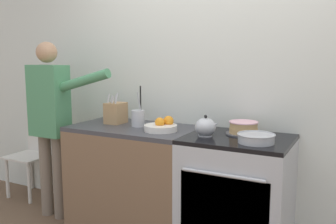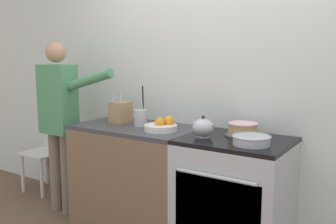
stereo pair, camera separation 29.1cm
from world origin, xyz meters
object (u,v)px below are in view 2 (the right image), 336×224
at_px(stove_range, 234,199).
at_px(layer_cake, 243,130).
at_px(person_baker, 59,113).
at_px(dining_chair, 50,146).
at_px(utensil_crock, 141,117).
at_px(fruit_bowl, 162,126).
at_px(knife_block, 121,112).
at_px(tea_kettle, 203,128).
at_px(mixing_bowl, 252,140).

xyz_separation_m(stove_range, layer_cake, (0.00, 0.12, 0.49)).
xyz_separation_m(person_baker, dining_chair, (-0.60, 0.36, -0.47)).
bearing_deg(utensil_crock, fruit_bowl, -15.14).
distance_m(person_baker, dining_chair, 0.84).
bearing_deg(dining_chair, knife_block, -32.64).
relative_size(knife_block, utensil_crock, 0.80).
relative_size(stove_range, utensil_crock, 2.62).
relative_size(stove_range, tea_kettle, 4.70).
distance_m(fruit_bowl, dining_chair, 1.77).
xyz_separation_m(knife_block, utensil_crock, (0.25, -0.04, -0.02)).
height_order(tea_kettle, fruit_bowl, tea_kettle).
height_order(mixing_bowl, knife_block, knife_block).
distance_m(stove_range, utensil_crock, 1.01).
relative_size(tea_kettle, utensil_crock, 0.56).
xyz_separation_m(stove_range, tea_kettle, (-0.23, -0.06, 0.51)).
bearing_deg(stove_range, mixing_bowl, -34.98).
bearing_deg(layer_cake, person_baker, -171.42).
height_order(knife_block, utensil_crock, utensil_crock).
xyz_separation_m(utensil_crock, fruit_bowl, (0.26, -0.07, -0.04)).
xyz_separation_m(layer_cake, person_baker, (-1.70, -0.26, 0.01)).
bearing_deg(layer_cake, fruit_bowl, -164.24).
distance_m(tea_kettle, person_baker, 1.47).
relative_size(tea_kettle, dining_chair, 0.23).
height_order(mixing_bowl, utensil_crock, utensil_crock).
xyz_separation_m(knife_block, fruit_bowl, (0.51, -0.11, -0.05)).
height_order(layer_cake, mixing_bowl, layer_cake).
bearing_deg(person_baker, tea_kettle, 14.31).
distance_m(tea_kettle, mixing_bowl, 0.39).
relative_size(layer_cake, utensil_crock, 0.77).
xyz_separation_m(tea_kettle, knife_block, (-0.89, 0.12, 0.03)).
relative_size(mixing_bowl, dining_chair, 0.31).
relative_size(knife_block, dining_chair, 0.32).
bearing_deg(utensil_crock, tea_kettle, -7.34).
relative_size(tea_kettle, mixing_bowl, 0.74).
height_order(utensil_crock, person_baker, person_baker).
relative_size(stove_range, knife_block, 3.29).
height_order(person_baker, dining_chair, person_baker).
xyz_separation_m(mixing_bowl, fruit_bowl, (-0.76, 0.06, 0.01)).
xyz_separation_m(tea_kettle, mixing_bowl, (0.39, -0.05, -0.03)).
xyz_separation_m(stove_range, dining_chair, (-2.29, 0.22, 0.04)).
xyz_separation_m(layer_cake, fruit_bowl, (-0.61, -0.17, -0.01)).
bearing_deg(mixing_bowl, fruit_bowl, 175.58).
bearing_deg(person_baker, knife_block, 30.08).
relative_size(stove_range, fruit_bowl, 3.44).
xyz_separation_m(stove_range, mixing_bowl, (0.16, -0.11, 0.48)).
distance_m(mixing_bowl, dining_chair, 2.51).
distance_m(mixing_bowl, person_baker, 1.85).
distance_m(mixing_bowl, fruit_bowl, 0.76).
bearing_deg(dining_chair, utensil_crock, -32.82).
bearing_deg(mixing_bowl, knife_block, 172.48).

